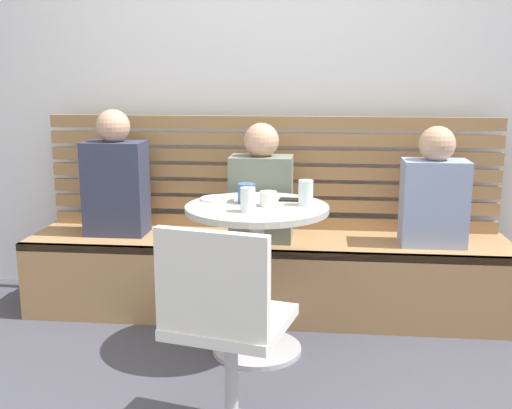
% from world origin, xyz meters
% --- Properties ---
extents(back_wall, '(5.20, 0.10, 2.90)m').
position_xyz_m(back_wall, '(0.00, 1.64, 1.45)').
color(back_wall, silver).
rests_on(back_wall, ground).
extents(booth_bench, '(2.70, 0.52, 0.44)m').
position_xyz_m(booth_bench, '(0.00, 1.20, 0.22)').
color(booth_bench, '#A87C51').
rests_on(booth_bench, ground).
extents(booth_backrest, '(2.65, 0.04, 0.67)m').
position_xyz_m(booth_backrest, '(0.00, 1.44, 0.78)').
color(booth_backrest, '#9A7249').
rests_on(booth_backrest, booth_bench).
extents(cafe_table, '(0.68, 0.68, 0.74)m').
position_xyz_m(cafe_table, '(-0.00, 0.69, 0.52)').
color(cafe_table, '#ADADB2').
rests_on(cafe_table, ground).
extents(white_chair, '(0.48, 0.48, 0.85)m').
position_xyz_m(white_chair, '(-0.03, -0.13, 0.46)').
color(white_chair, '#ADADB2').
rests_on(white_chair, ground).
extents(person_adult, '(0.34, 0.22, 0.71)m').
position_xyz_m(person_adult, '(-0.87, 1.22, 0.76)').
color(person_adult, '#333851').
rests_on(person_adult, booth_bench).
extents(person_child_left, '(0.34, 0.22, 0.64)m').
position_xyz_m(person_child_left, '(0.90, 1.17, 0.72)').
color(person_child_left, '#8C9EC6').
rests_on(person_child_left, booth_bench).
extents(person_child_middle, '(0.34, 0.22, 0.65)m').
position_xyz_m(person_child_middle, '(-0.03, 1.17, 0.73)').
color(person_child_middle, slate).
rests_on(person_child_middle, booth_bench).
extents(cup_ceramic_white, '(0.08, 0.08, 0.07)m').
position_xyz_m(cup_ceramic_white, '(0.05, 0.68, 0.78)').
color(cup_ceramic_white, white).
rests_on(cup_ceramic_white, cafe_table).
extents(cup_mug_blue, '(0.08, 0.08, 0.09)m').
position_xyz_m(cup_mug_blue, '(-0.06, 0.73, 0.79)').
color(cup_mug_blue, '#3D5B9E').
rests_on(cup_mug_blue, cafe_table).
extents(cup_glass_tall, '(0.07, 0.07, 0.12)m').
position_xyz_m(cup_glass_tall, '(0.23, 0.72, 0.80)').
color(cup_glass_tall, silver).
rests_on(cup_glass_tall, cafe_table).
extents(cup_water_clear, '(0.07, 0.07, 0.11)m').
position_xyz_m(cup_water_clear, '(-0.03, 0.55, 0.80)').
color(cup_water_clear, white).
rests_on(cup_water_clear, cafe_table).
extents(plate_small, '(0.17, 0.17, 0.01)m').
position_xyz_m(plate_small, '(-0.21, 0.79, 0.75)').
color(plate_small, white).
rests_on(plate_small, cafe_table).
extents(phone_on_table, '(0.14, 0.08, 0.01)m').
position_xyz_m(phone_on_table, '(0.17, 0.82, 0.74)').
color(phone_on_table, black).
rests_on(phone_on_table, cafe_table).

